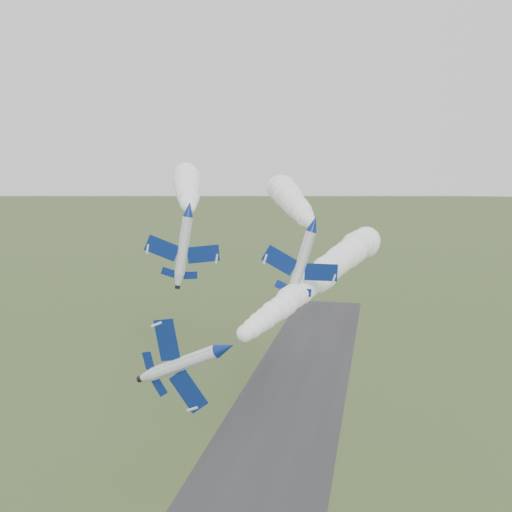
# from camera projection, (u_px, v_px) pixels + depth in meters

# --- Properties ---
(runway) EXTENTS (24.00, 260.00, 0.04)m
(runway) POSITION_uv_depth(u_px,v_px,m) (259.00, 480.00, 95.34)
(runway) COLOR #2B2B2D
(runway) RESTS_ON ground
(jet_lead) EXTENTS (4.79, 11.69, 8.80)m
(jet_lead) POSITION_uv_depth(u_px,v_px,m) (225.00, 348.00, 54.00)
(jet_lead) COLOR silver
(smoke_trail_jet_lead) EXTENTS (13.88, 61.43, 5.45)m
(smoke_trail_jet_lead) POSITION_uv_depth(u_px,v_px,m) (324.00, 273.00, 83.89)
(smoke_trail_jet_lead) COLOR white
(jet_pair_left) EXTENTS (9.84, 11.52, 3.18)m
(jet_pair_left) POSITION_uv_depth(u_px,v_px,m) (189.00, 209.00, 74.92)
(jet_pair_left) COLOR silver
(smoke_trail_jet_pair_left) EXTENTS (25.71, 59.30, 5.93)m
(smoke_trail_jet_pair_left) POSITION_uv_depth(u_px,v_px,m) (187.00, 188.00, 106.70)
(smoke_trail_jet_pair_left) COLOR white
(jet_pair_right) EXTENTS (9.61, 11.70, 3.70)m
(jet_pair_right) POSITION_uv_depth(u_px,v_px,m) (314.00, 224.00, 71.51)
(jet_pair_right) COLOR silver
(smoke_trail_jet_pair_right) EXTENTS (18.96, 54.85, 5.72)m
(smoke_trail_jet_pair_right) POSITION_uv_depth(u_px,v_px,m) (291.00, 200.00, 100.87)
(smoke_trail_jet_pair_right) COLOR white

